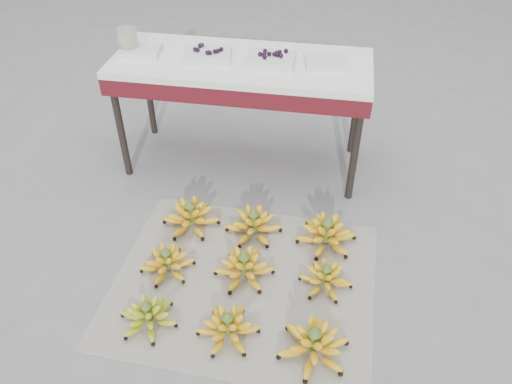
% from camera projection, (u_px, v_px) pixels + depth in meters
% --- Properties ---
extents(ground, '(60.00, 60.00, 0.00)m').
position_uv_depth(ground, '(225.00, 274.00, 2.47)').
color(ground, slate).
rests_on(ground, ground).
extents(newspaper_mat, '(1.29, 1.09, 0.01)m').
position_uv_depth(newspaper_mat, '(244.00, 282.00, 2.43)').
color(newspaper_mat, silver).
rests_on(newspaper_mat, ground).
extents(bunch_front_left, '(0.34, 0.34, 0.16)m').
position_uv_depth(bunch_front_left, '(148.00, 316.00, 2.21)').
color(bunch_front_left, olive).
rests_on(bunch_front_left, newspaper_mat).
extents(bunch_front_center, '(0.33, 0.33, 0.16)m').
position_uv_depth(bunch_front_center, '(228.00, 327.00, 2.16)').
color(bunch_front_center, yellow).
rests_on(bunch_front_center, newspaper_mat).
extents(bunch_front_right, '(0.40, 0.40, 0.19)m').
position_uv_depth(bunch_front_right, '(314.00, 344.00, 2.08)').
color(bunch_front_right, yellow).
rests_on(bunch_front_right, newspaper_mat).
extents(bunch_mid_left, '(0.27, 0.27, 0.16)m').
position_uv_depth(bunch_mid_left, '(167.00, 262.00, 2.45)').
color(bunch_mid_left, yellow).
rests_on(bunch_mid_left, newspaper_mat).
extents(bunch_mid_center, '(0.30, 0.30, 0.18)m').
position_uv_depth(bunch_mid_center, '(244.00, 267.00, 2.42)').
color(bunch_mid_center, yellow).
rests_on(bunch_mid_center, newspaper_mat).
extents(bunch_mid_right, '(0.32, 0.32, 0.15)m').
position_uv_depth(bunch_mid_right, '(326.00, 278.00, 2.38)').
color(bunch_mid_right, yellow).
rests_on(bunch_mid_right, newspaper_mat).
extents(bunch_back_left, '(0.31, 0.31, 0.18)m').
position_uv_depth(bunch_back_left, '(191.00, 217.00, 2.70)').
color(bunch_back_left, yellow).
rests_on(bunch_back_left, newspaper_mat).
extents(bunch_back_center, '(0.31, 0.31, 0.18)m').
position_uv_depth(bunch_back_center, '(254.00, 224.00, 2.65)').
color(bunch_back_center, yellow).
rests_on(bunch_back_center, newspaper_mat).
extents(bunch_back_right, '(0.33, 0.33, 0.19)m').
position_uv_depth(bunch_back_right, '(326.00, 234.00, 2.59)').
color(bunch_back_right, yellow).
rests_on(bunch_back_right, newspaper_mat).
extents(vendor_table, '(1.45, 0.58, 0.70)m').
position_uv_depth(vendor_table, '(241.00, 73.00, 2.82)').
color(vendor_table, black).
rests_on(vendor_table, ground).
extents(tray_far_left, '(0.24, 0.19, 0.04)m').
position_uv_depth(tray_far_left, '(140.00, 51.00, 2.82)').
color(tray_far_left, silver).
rests_on(tray_far_left, vendor_table).
extents(tray_left, '(0.28, 0.22, 0.07)m').
position_uv_depth(tray_left, '(208.00, 55.00, 2.77)').
color(tray_left, silver).
rests_on(tray_left, vendor_table).
extents(tray_right, '(0.26, 0.19, 0.07)m').
position_uv_depth(tray_right, '(271.00, 59.00, 2.72)').
color(tray_right, silver).
rests_on(tray_right, vendor_table).
extents(tray_far_right, '(0.25, 0.20, 0.04)m').
position_uv_depth(tray_far_right, '(326.00, 62.00, 2.70)').
color(tray_far_right, silver).
rests_on(tray_far_right, vendor_table).
extents(glass_jar, '(0.13, 0.13, 0.14)m').
position_uv_depth(glass_jar, '(128.00, 41.00, 2.80)').
color(glass_jar, beige).
rests_on(glass_jar, vendor_table).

